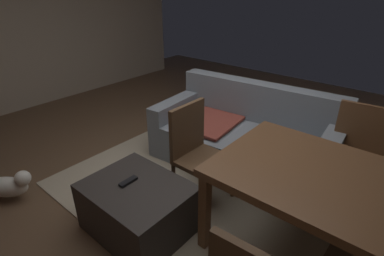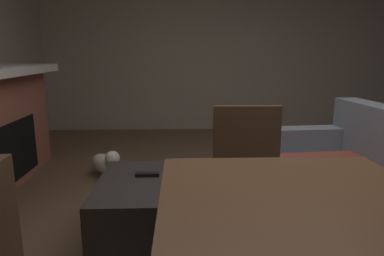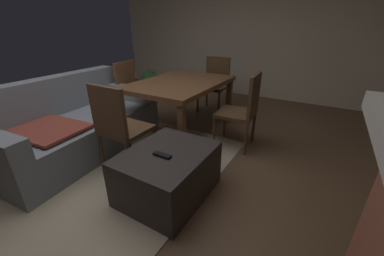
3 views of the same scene
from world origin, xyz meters
TOP-DOWN VIEW (x-y plane):
  - floor at (0.00, 0.00)m, footprint 8.65×8.65m
  - wall_right_window_side at (3.61, 0.00)m, footprint 0.12×6.00m
  - area_rug at (-0.06, -0.09)m, footprint 2.60×2.00m
  - couch at (0.05, 0.68)m, footprint 2.03×1.14m
  - ottoman_coffee_table at (-0.06, -0.79)m, footprint 0.83×0.66m
  - tv_remote at (-0.14, -0.80)m, footprint 0.05×0.16m
  - dining_table at (1.15, -0.14)m, footprint 1.48×1.02m
  - dining_chair_east at (2.28, -0.14)m, footprint 0.46×0.46m
  - dining_chair_west at (0.02, -0.14)m, footprint 0.44×0.44m
  - dining_chair_north at (1.14, 0.76)m, footprint 0.48×0.48m
  - dining_chair_south at (1.16, -1.05)m, footprint 0.47×0.47m
  - potted_plant at (2.59, 1.66)m, footprint 0.35×0.35m

SIDE VIEW (x-z plane):
  - floor at x=0.00m, z-range 0.00..0.00m
  - area_rug at x=-0.06m, z-range 0.00..0.01m
  - ottoman_coffee_table at x=-0.06m, z-range 0.00..0.44m
  - potted_plant at x=2.59m, z-range 0.02..0.53m
  - couch at x=0.05m, z-range -0.13..0.74m
  - tv_remote at x=-0.14m, z-range 0.44..0.46m
  - dining_chair_east at x=2.28m, z-range 0.06..0.99m
  - dining_chair_west at x=0.02m, z-range 0.06..0.99m
  - dining_chair_north at x=1.14m, z-range 0.06..0.99m
  - dining_chair_south at x=1.16m, z-range 0.06..0.99m
  - dining_table at x=1.15m, z-range 0.29..1.03m
  - wall_right_window_side at x=3.61m, z-range 0.00..2.78m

